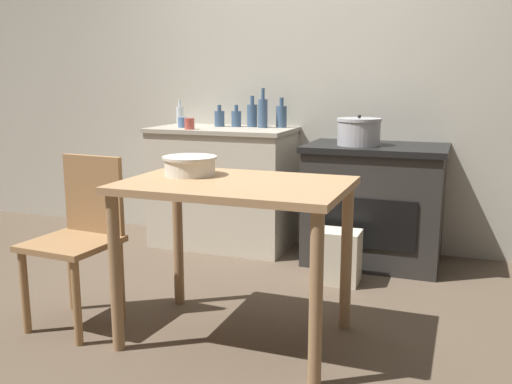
{
  "coord_description": "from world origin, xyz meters",
  "views": [
    {
      "loc": [
        1.17,
        -2.62,
        1.25
      ],
      "look_at": [
        0.0,
        0.53,
        0.58
      ],
      "focal_mm": 40.0,
      "sensor_mm": 36.0,
      "label": 1
    }
  ],
  "objects_px": {
    "cup_right": "(183,122)",
    "bottle_far_left": "(236,118)",
    "work_table": "(235,207)",
    "bottle_center": "(180,116)",
    "flour_sack": "(336,256)",
    "bottle_left": "(252,115)",
    "stove": "(374,204)",
    "stock_pot": "(359,132)",
    "bottle_center_left": "(263,112)",
    "bottle_center_right": "(281,116)",
    "bottle_mid_left": "(219,118)",
    "mixing_bowl_large": "(190,165)",
    "cup_mid_right": "(189,124)",
    "chair": "(80,235)"
  },
  "relations": [
    {
      "from": "work_table",
      "to": "chair",
      "type": "xyz_separation_m",
      "value": [
        -0.82,
        -0.09,
        -0.19
      ]
    },
    {
      "from": "mixing_bowl_large",
      "to": "bottle_center_left",
      "type": "relative_size",
      "value": 0.93
    },
    {
      "from": "flour_sack",
      "to": "bottle_center_left",
      "type": "distance_m",
      "value": 1.27
    },
    {
      "from": "flour_sack",
      "to": "bottle_left",
      "type": "distance_m",
      "value": 1.34
    },
    {
      "from": "flour_sack",
      "to": "bottle_center_right",
      "type": "relative_size",
      "value": 1.51
    },
    {
      "from": "cup_right",
      "to": "bottle_left",
      "type": "bearing_deg",
      "value": 27.29
    },
    {
      "from": "bottle_far_left",
      "to": "bottle_mid_left",
      "type": "height_order",
      "value": "same"
    },
    {
      "from": "bottle_far_left",
      "to": "bottle_mid_left",
      "type": "distance_m",
      "value": 0.13
    },
    {
      "from": "work_table",
      "to": "bottle_center",
      "type": "relative_size",
      "value": 5.3
    },
    {
      "from": "stove",
      "to": "stock_pot",
      "type": "bearing_deg",
      "value": -147.02
    },
    {
      "from": "bottle_center_right",
      "to": "work_table",
      "type": "bearing_deg",
      "value": -79.45
    },
    {
      "from": "bottle_mid_left",
      "to": "cup_right",
      "type": "xyz_separation_m",
      "value": [
        -0.22,
        -0.18,
        -0.03
      ]
    },
    {
      "from": "cup_right",
      "to": "mixing_bowl_large",
      "type": "bearing_deg",
      "value": -61.2
    },
    {
      "from": "cup_mid_right",
      "to": "cup_right",
      "type": "height_order",
      "value": "cup_mid_right"
    },
    {
      "from": "flour_sack",
      "to": "bottle_center",
      "type": "bearing_deg",
      "value": 156.19
    },
    {
      "from": "bottle_center_left",
      "to": "bottle_center_right",
      "type": "height_order",
      "value": "bottle_center_left"
    },
    {
      "from": "flour_sack",
      "to": "cup_mid_right",
      "type": "xyz_separation_m",
      "value": [
        -1.16,
        0.32,
        0.77
      ]
    },
    {
      "from": "chair",
      "to": "bottle_mid_left",
      "type": "relative_size",
      "value": 5.27
    },
    {
      "from": "stock_pot",
      "to": "bottle_center",
      "type": "relative_size",
      "value": 1.5
    },
    {
      "from": "bottle_center_right",
      "to": "bottle_left",
      "type": "bearing_deg",
      "value": -174.72
    },
    {
      "from": "stove",
      "to": "flour_sack",
      "type": "relative_size",
      "value": 2.8
    },
    {
      "from": "cup_mid_right",
      "to": "flour_sack",
      "type": "bearing_deg",
      "value": -15.2
    },
    {
      "from": "bottle_left",
      "to": "work_table",
      "type": "bearing_deg",
      "value": -71.9
    },
    {
      "from": "work_table",
      "to": "cup_right",
      "type": "distance_m",
      "value": 1.73
    },
    {
      "from": "flour_sack",
      "to": "mixing_bowl_large",
      "type": "xyz_separation_m",
      "value": [
        -0.57,
        -0.86,
        0.67
      ]
    },
    {
      "from": "flour_sack",
      "to": "bottle_far_left",
      "type": "relative_size",
      "value": 2.02
    },
    {
      "from": "work_table",
      "to": "bottle_left",
      "type": "xyz_separation_m",
      "value": [
        -0.53,
        1.63,
        0.33
      ]
    },
    {
      "from": "bottle_center",
      "to": "cup_mid_right",
      "type": "height_order",
      "value": "bottle_center"
    },
    {
      "from": "bottle_center",
      "to": "bottle_center_right",
      "type": "relative_size",
      "value": 0.89
    },
    {
      "from": "bottle_left",
      "to": "cup_right",
      "type": "distance_m",
      "value": 0.52
    },
    {
      "from": "bottle_far_left",
      "to": "stock_pot",
      "type": "bearing_deg",
      "value": -12.42
    },
    {
      "from": "stove",
      "to": "bottle_center_right",
      "type": "xyz_separation_m",
      "value": [
        -0.74,
        0.19,
        0.57
      ]
    },
    {
      "from": "bottle_center",
      "to": "flour_sack",
      "type": "bearing_deg",
      "value": -23.81
    },
    {
      "from": "bottle_center_right",
      "to": "bottle_mid_left",
      "type": "bearing_deg",
      "value": -170.44
    },
    {
      "from": "mixing_bowl_large",
      "to": "bottle_center_left",
      "type": "height_order",
      "value": "bottle_center_left"
    },
    {
      "from": "mixing_bowl_large",
      "to": "bottle_center_left",
      "type": "xyz_separation_m",
      "value": [
        -0.15,
        1.49,
        0.18
      ]
    },
    {
      "from": "stove",
      "to": "mixing_bowl_large",
      "type": "distance_m",
      "value": 1.6
    },
    {
      "from": "work_table",
      "to": "cup_mid_right",
      "type": "height_order",
      "value": "cup_mid_right"
    },
    {
      "from": "stove",
      "to": "stock_pot",
      "type": "distance_m",
      "value": 0.51
    },
    {
      "from": "bottle_center_right",
      "to": "cup_right",
      "type": "distance_m",
      "value": 0.74
    },
    {
      "from": "work_table",
      "to": "cup_right",
      "type": "height_order",
      "value": "cup_right"
    },
    {
      "from": "chair",
      "to": "bottle_far_left",
      "type": "height_order",
      "value": "bottle_far_left"
    },
    {
      "from": "flour_sack",
      "to": "cup_mid_right",
      "type": "height_order",
      "value": "cup_mid_right"
    },
    {
      "from": "stove",
      "to": "bottle_center",
      "type": "distance_m",
      "value": 1.64
    },
    {
      "from": "mixing_bowl_large",
      "to": "cup_right",
      "type": "bearing_deg",
      "value": 118.8
    },
    {
      "from": "mixing_bowl_large",
      "to": "bottle_center_right",
      "type": "bearing_deg",
      "value": 91.0
    },
    {
      "from": "chair",
      "to": "mixing_bowl_large",
      "type": "height_order",
      "value": "mixing_bowl_large"
    },
    {
      "from": "stove",
      "to": "mixing_bowl_large",
      "type": "relative_size",
      "value": 3.45
    },
    {
      "from": "cup_right",
      "to": "bottle_far_left",
      "type": "bearing_deg",
      "value": 30.94
    },
    {
      "from": "cup_mid_right",
      "to": "cup_right",
      "type": "bearing_deg",
      "value": 133.56
    }
  ]
}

